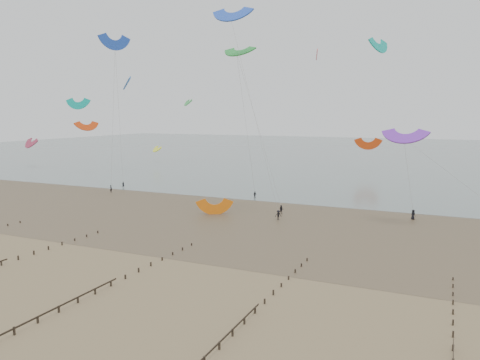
# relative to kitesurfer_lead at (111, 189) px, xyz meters

# --- Properties ---
(ground) EXTENTS (500.00, 500.00, 0.00)m
(ground) POSITION_rel_kitesurfer_lead_xyz_m (38.83, -45.38, -0.94)
(ground) COLOR brown
(ground) RESTS_ON ground
(sea_and_shore) EXTENTS (500.00, 665.00, 0.03)m
(sea_and_shore) POSITION_rel_kitesurfer_lead_xyz_m (34.76, -10.98, -0.94)
(sea_and_shore) COLOR #475654
(sea_and_shore) RESTS_ON ground
(groynes) EXTENTS (72.16, 50.16, 1.00)m
(groynes) POSITION_rel_kitesurfer_lead_xyz_m (42.83, -64.43, -0.47)
(groynes) COLOR black
(groynes) RESTS_ON ground
(kitesurfer_lead) EXTENTS (0.79, 0.63, 1.89)m
(kitesurfer_lead) POSITION_rel_kitesurfer_lead_xyz_m (0.00, 0.00, 0.00)
(kitesurfer_lead) COLOR black
(kitesurfer_lead) RESTS_ON ground
(kitesurfers) EXTENTS (117.75, 28.60, 1.89)m
(kitesurfers) POSITION_rel_kitesurfer_lead_xyz_m (66.45, 0.96, -0.05)
(kitesurfers) COLOR black
(kitesurfers) RESTS_ON ground
(grounded_kite) EXTENTS (7.69, 7.19, 3.37)m
(grounded_kite) POSITION_rel_kitesurfer_lead_xyz_m (35.79, -12.19, -0.94)
(grounded_kite) COLOR orange
(grounded_kite) RESTS_ON ground
(kites_airborne) EXTENTS (260.84, 125.59, 44.03)m
(kites_airborne) POSITION_rel_kitesurfer_lead_xyz_m (31.60, 41.77, 20.83)
(kites_airborne) COLOR #D82D73
(kites_airborne) RESTS_ON ground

